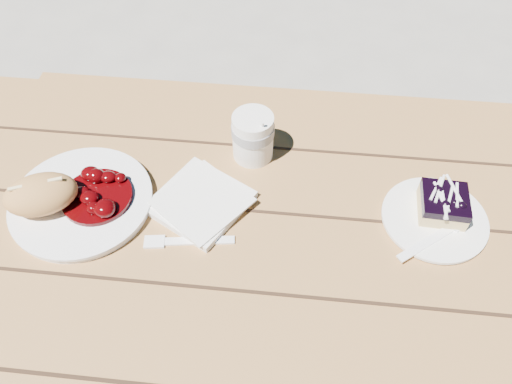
# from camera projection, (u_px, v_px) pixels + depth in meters

# --- Properties ---
(picnic_table) EXTENTS (2.00, 1.55, 0.75)m
(picnic_table) POSITION_uv_depth(u_px,v_px,m) (323.00, 300.00, 0.97)
(picnic_table) COLOR brown
(picnic_table) RESTS_ON ground
(main_plate) EXTENTS (0.25, 0.25, 0.02)m
(main_plate) POSITION_uv_depth(u_px,v_px,m) (82.00, 202.00, 0.90)
(main_plate) COLOR white
(main_plate) RESTS_ON picnic_table
(goulash_stew) EXTENTS (0.13, 0.13, 0.04)m
(goulash_stew) POSITION_uv_depth(u_px,v_px,m) (95.00, 191.00, 0.88)
(goulash_stew) COLOR #3D0204
(goulash_stew) RESTS_ON main_plate
(bread_roll) EXTENTS (0.15, 0.13, 0.06)m
(bread_roll) POSITION_uv_depth(u_px,v_px,m) (41.00, 194.00, 0.86)
(bread_roll) COLOR #BF8749
(bread_roll) RESTS_ON main_plate
(dessert_plate) EXTENTS (0.18, 0.18, 0.01)m
(dessert_plate) POSITION_uv_depth(u_px,v_px,m) (434.00, 219.00, 0.88)
(dessert_plate) COLOR white
(dessert_plate) RESTS_ON picnic_table
(blueberry_cake) EXTENTS (0.08, 0.08, 0.05)m
(blueberry_cake) POSITION_uv_depth(u_px,v_px,m) (443.00, 204.00, 0.87)
(blueberry_cake) COLOR #DFC07A
(blueberry_cake) RESTS_ON dessert_plate
(fork_dessert) EXTENTS (0.14, 0.12, 0.00)m
(fork_dessert) POSITION_uv_depth(u_px,v_px,m) (427.00, 242.00, 0.84)
(fork_dessert) COLOR white
(fork_dessert) RESTS_ON dessert_plate
(coffee_cup) EXTENTS (0.08, 0.08, 0.10)m
(coffee_cup) POSITION_uv_depth(u_px,v_px,m) (253.00, 137.00, 0.95)
(coffee_cup) COLOR white
(coffee_cup) RESTS_ON picnic_table
(napkin_stack) EXTENTS (0.20, 0.20, 0.01)m
(napkin_stack) POSITION_uv_depth(u_px,v_px,m) (200.00, 202.00, 0.90)
(napkin_stack) COLOR white
(napkin_stack) RESTS_ON picnic_table
(fork_table) EXTENTS (0.16, 0.05, 0.00)m
(fork_table) POSITION_uv_depth(u_px,v_px,m) (198.00, 241.00, 0.86)
(fork_table) COLOR white
(fork_table) RESTS_ON picnic_table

